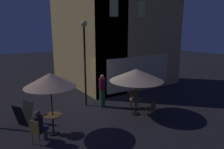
{
  "coord_description": "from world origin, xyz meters",
  "views": [
    {
      "loc": [
        -4.46,
        -8.66,
        3.92
      ],
      "look_at": [
        0.41,
        -1.22,
        1.98
      ],
      "focal_mm": 32.46,
      "sensor_mm": 36.0,
      "label": 1
    }
  ],
  "objects": [
    {
      "name": "menu_sandwich_board",
      "position": [
        -3.24,
        -0.02,
        0.5
      ],
      "size": [
        0.85,
        0.81,
        0.96
      ],
      "rotation": [
        0.0,
        0.0,
        0.54
      ],
      "color": "black",
      "rests_on": "ground"
    },
    {
      "name": "cafe_table_1",
      "position": [
        -2.42,
        -1.4,
        0.55
      ],
      "size": [
        0.67,
        0.67,
        0.78
      ],
      "color": "black",
      "rests_on": "ground"
    },
    {
      "name": "ground_plane",
      "position": [
        0.0,
        0.0,
        0.0
      ],
      "size": [
        60.0,
        60.0,
        0.0
      ],
      "primitive_type": "plane",
      "color": "black"
    },
    {
      "name": "patron_seated_0",
      "position": [
        -3.0,
        -1.76,
        0.7
      ],
      "size": [
        0.53,
        0.48,
        1.23
      ],
      "rotation": [
        0.0,
        0.0,
        0.56
      ],
      "color": "#262449",
      "rests_on": "ground"
    },
    {
      "name": "patio_umbrella_0",
      "position": [
        1.45,
        -1.68,
        1.93
      ],
      "size": [
        2.49,
        2.49,
        2.21
      ],
      "color": "black",
      "rests_on": "ground"
    },
    {
      "name": "cafe_building",
      "position": [
        3.18,
        3.63,
        3.55
      ],
      "size": [
        7.19,
        7.74,
        7.11
      ],
      "color": "tan",
      "rests_on": "ground"
    },
    {
      "name": "patio_umbrella_1",
      "position": [
        -2.42,
        -1.4,
        2.15
      ],
      "size": [
        1.91,
        1.91,
        2.41
      ],
      "color": "black",
      "rests_on": "ground"
    },
    {
      "name": "cafe_chair_1",
      "position": [
        1.92,
        -0.97,
        0.56
      ],
      "size": [
        0.58,
        0.58,
        0.94
      ],
      "rotation": [
        0.0,
        0.0,
        -2.16
      ],
      "color": "brown",
      "rests_on": "ground"
    },
    {
      "name": "street_lamp_near_corner",
      "position": [
        -0.02,
        0.66,
        3.02
      ],
      "size": [
        0.32,
        0.32,
        4.41
      ],
      "color": "black",
      "rests_on": "ground"
    },
    {
      "name": "patron_standing_1",
      "position": [
        0.61,
        0.01,
        0.87
      ],
      "size": [
        0.35,
        0.35,
        1.73
      ],
      "rotation": [
        0.0,
        0.0,
        5.32
      ],
      "color": "#294D38",
      "rests_on": "ground"
    },
    {
      "name": "cafe_table_0",
      "position": [
        1.45,
        -1.68,
        0.5
      ],
      "size": [
        0.61,
        0.61,
        0.76
      ],
      "color": "black",
      "rests_on": "ground"
    },
    {
      "name": "cafe_chair_2",
      "position": [
        -3.12,
        -1.84,
        0.54
      ],
      "size": [
        0.56,
        0.56,
        0.92
      ],
      "rotation": [
        0.0,
        0.0,
        0.56
      ],
      "color": "brown",
      "rests_on": "ground"
    },
    {
      "name": "cafe_chair_0",
      "position": [
        1.69,
        -2.48,
        0.51
      ],
      "size": [
        0.5,
        0.5,
        0.85
      ],
      "rotation": [
        0.0,
        0.0,
        1.87
      ],
      "color": "brown",
      "rests_on": "ground"
    }
  ]
}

